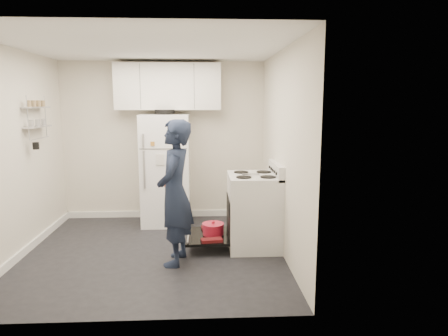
{
  "coord_description": "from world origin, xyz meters",
  "views": [
    {
      "loc": [
        0.63,
        -4.82,
        1.86
      ],
      "look_at": [
        0.89,
        0.11,
        1.05
      ],
      "focal_mm": 32.0,
      "sensor_mm": 36.0,
      "label": 1
    }
  ],
  "objects": [
    {
      "name": "open_oven_door",
      "position": [
        0.71,
        0.16,
        0.19
      ],
      "size": [
        0.55,
        0.7,
        0.22
      ],
      "color": "black",
      "rests_on": "ground"
    },
    {
      "name": "refrigerator",
      "position": [
        0.06,
        1.25,
        0.85
      ],
      "size": [
        0.72,
        0.74,
        1.76
      ],
      "color": "white",
      "rests_on": "ground"
    },
    {
      "name": "wall_shelf_rack",
      "position": [
        -1.52,
        0.49,
        1.68
      ],
      "size": [
        0.14,
        0.6,
        0.61
      ],
      "color": "#B2B2B7",
      "rests_on": "room"
    },
    {
      "name": "upper_cabinets",
      "position": [
        0.1,
        1.43,
        2.1
      ],
      "size": [
        1.6,
        0.33,
        0.7
      ],
      "primitive_type": "cube",
      "color": "silver",
      "rests_on": "room"
    },
    {
      "name": "electric_range",
      "position": [
        1.26,
        0.15,
        0.47
      ],
      "size": [
        0.66,
        0.76,
        1.1
      ],
      "color": "silver",
      "rests_on": "ground"
    },
    {
      "name": "person",
      "position": [
        0.3,
        -0.34,
        0.84
      ],
      "size": [
        0.48,
        0.66,
        1.68
      ],
      "primitive_type": "imported",
      "rotation": [
        0.0,
        0.0,
        -1.71
      ],
      "color": "#182036",
      "rests_on": "ground"
    },
    {
      "name": "room",
      "position": [
        -0.03,
        0.03,
        1.21
      ],
      "size": [
        3.21,
        3.21,
        2.51
      ],
      "color": "black",
      "rests_on": "ground"
    }
  ]
}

